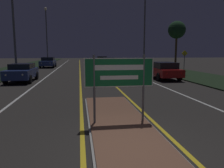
{
  "coord_description": "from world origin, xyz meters",
  "views": [
    {
      "loc": [
        -1.18,
        -4.51,
        2.24
      ],
      "look_at": [
        0.0,
        3.46,
        1.06
      ],
      "focal_mm": 35.0,
      "sensor_mm": 36.0,
      "label": 1
    }
  ],
  "objects": [
    {
      "name": "edge_line_white_right",
      "position": [
        7.2,
        25.0,
        0.0
      ],
      "size": [
        0.1,
        70.0,
        0.01
      ],
      "color": "silver",
      "rests_on": "ground_plane"
    },
    {
      "name": "centre_line_yellow_right",
      "position": [
        1.15,
        25.0,
        0.0
      ],
      "size": [
        0.12,
        70.0,
        0.01
      ],
      "color": "gold",
      "rests_on": "ground_plane"
    },
    {
      "name": "highway_sign",
      "position": [
        0.0,
        1.95,
        1.55
      ],
      "size": [
        2.12,
        0.07,
        2.07
      ],
      "color": "#56565B",
      "rests_on": "median_island"
    },
    {
      "name": "streetlight_left_far",
      "position": [
        -6.44,
        33.29,
        5.73
      ],
      "size": [
        0.47,
        0.47,
        9.4
      ],
      "color": "#56565B",
      "rests_on": "ground_plane"
    },
    {
      "name": "edge_line_white_left",
      "position": [
        -7.2,
        25.0,
        0.0
      ],
      "size": [
        0.1,
        70.0,
        0.01
      ],
      "color": "silver",
      "rests_on": "ground_plane"
    },
    {
      "name": "car_approaching_0",
      "position": [
        -5.56,
        12.92,
        0.74
      ],
      "size": [
        1.88,
        4.06,
        1.37
      ],
      "color": "navy",
      "rests_on": "ground_plane"
    },
    {
      "name": "verge_right",
      "position": [
        9.5,
        20.0,
        0.04
      ],
      "size": [
        5.0,
        100.0,
        0.08
      ],
      "color": "black",
      "rests_on": "ground_plane"
    },
    {
      "name": "car_approaching_1",
      "position": [
        -5.75,
        28.66,
        0.8
      ],
      "size": [
        2.03,
        4.63,
        1.51
      ],
      "color": "navy",
      "rests_on": "ground_plane"
    },
    {
      "name": "car_receding_0",
      "position": [
        5.73,
        12.9,
        0.75
      ],
      "size": [
        1.92,
        4.54,
        1.42
      ],
      "color": "maroon",
      "rests_on": "ground_plane"
    },
    {
      "name": "verge_left",
      "position": [
        -9.5,
        20.0,
        0.04
      ],
      "size": [
        5.0,
        100.0,
        0.08
      ],
      "color": "black",
      "rests_on": "ground_plane"
    },
    {
      "name": "car_receding_1",
      "position": [
        2.83,
        24.48,
        0.8
      ],
      "size": [
        2.03,
        4.73,
        1.53
      ],
      "color": "silver",
      "rests_on": "ground_plane"
    },
    {
      "name": "warning_sign",
      "position": [
        8.78,
        15.28,
        1.49
      ],
      "size": [
        0.6,
        0.06,
        2.34
      ],
      "color": "#56565B",
      "rests_on": "verge_right"
    },
    {
      "name": "ground_plane",
      "position": [
        0.0,
        0.0,
        0.0
      ],
      "size": [
        160.0,
        160.0,
        0.0
      ],
      "primitive_type": "plane",
      "color": "#282623"
    },
    {
      "name": "lane_line_white_left",
      "position": [
        -4.2,
        25.0,
        0.0
      ],
      "size": [
        0.12,
        70.0,
        0.01
      ],
      "color": "silver",
      "rests_on": "ground_plane"
    },
    {
      "name": "car_receding_2",
      "position": [
        2.82,
        35.37,
        0.78
      ],
      "size": [
        2.0,
        4.27,
        1.49
      ],
      "color": "#B7B7BC",
      "rests_on": "ground_plane"
    },
    {
      "name": "streetlight_right_near",
      "position": [
        6.56,
        21.24,
        7.05
      ],
      "size": [
        0.52,
        0.52,
        11.34
      ],
      "color": "#56565B",
      "rests_on": "ground_plane"
    },
    {
      "name": "lane_line_white_right",
      "position": [
        4.2,
        25.0,
        0.0
      ],
      "size": [
        0.12,
        70.0,
        0.01
      ],
      "color": "silver",
      "rests_on": "ground_plane"
    },
    {
      "name": "centre_line_yellow_left",
      "position": [
        -1.15,
        25.0,
        0.0
      ],
      "size": [
        0.12,
        70.0,
        0.01
      ],
      "color": "gold",
      "rests_on": "ground_plane"
    },
    {
      "name": "roadside_palm_right",
      "position": [
        10.36,
        20.67,
        4.79
      ],
      "size": [
        2.07,
        2.07,
        5.82
      ],
      "color": "#4C3823",
      "rests_on": "verge_right"
    },
    {
      "name": "median_island",
      "position": [
        0.0,
        1.96,
        0.04
      ],
      "size": [
        1.92,
        7.5,
        0.1
      ],
      "color": "#999993",
      "rests_on": "ground_plane"
    }
  ]
}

